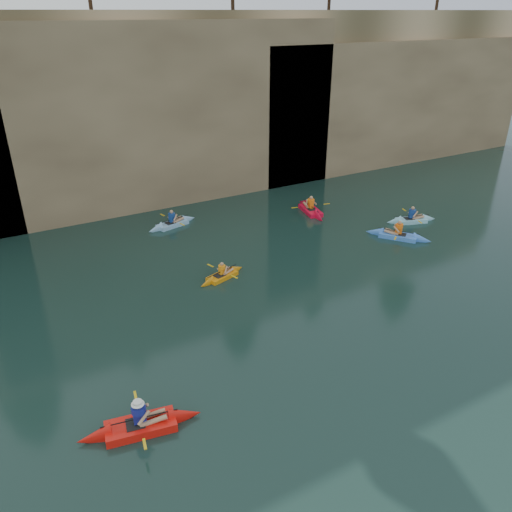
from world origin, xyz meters
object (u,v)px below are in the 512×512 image
kayaker_orange (222,276)px  main_kayaker (141,425)px  kayaker_red_far (311,210)px  kayaker_ltblue_near (411,220)px

kayaker_orange → main_kayaker: bearing=-147.7°
main_kayaker → kayaker_red_far: 19.52m
kayaker_red_far → main_kayaker: bearing=141.5°
main_kayaker → kayaker_orange: size_ratio=1.37×
kayaker_ltblue_near → main_kayaker: bearing=-139.2°
main_kayaker → kayaker_orange: (6.37, 7.44, -0.06)m
main_kayaker → kayaker_ltblue_near: size_ratio=1.19×
kayaker_orange → kayaker_red_far: size_ratio=0.75×
main_kayaker → kayaker_red_far: main_kayaker is taller
main_kayaker → kayaker_ltblue_near: bearing=33.0°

